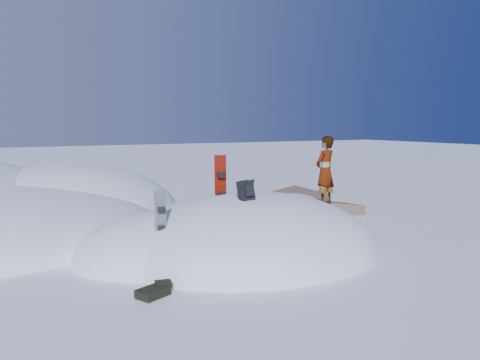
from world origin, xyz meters
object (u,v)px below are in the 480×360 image
snowboard_red (221,187)px  person (325,171)px  snowboard_dark (161,221)px  backpack (246,191)px

snowboard_red → person: (2.91, -0.60, 0.35)m
snowboard_red → snowboard_dark: (-1.96, -0.99, -0.51)m
backpack → person: bearing=3.7°
snowboard_dark → backpack: bearing=12.7°
backpack → snowboard_dark: bearing=175.6°
snowboard_dark → person: bearing=17.2°
snowboard_red → snowboard_dark: size_ratio=1.24×
snowboard_red → backpack: (0.22, -0.99, 0.02)m
snowboard_red → backpack: size_ratio=2.95×
snowboard_dark → backpack: size_ratio=2.38×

